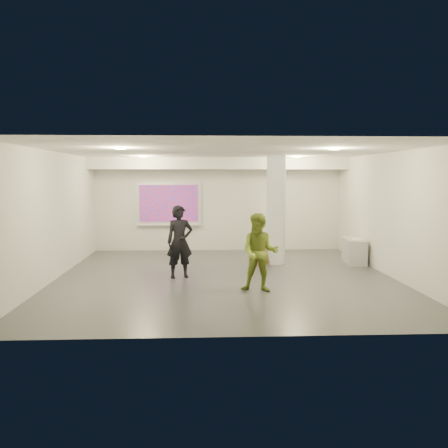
{
  "coord_description": "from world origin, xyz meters",
  "views": [
    {
      "loc": [
        -0.59,
        -11.8,
        2.4
      ],
      "look_at": [
        0.0,
        0.4,
        1.25
      ],
      "focal_mm": 40.0,
      "sensor_mm": 36.0,
      "label": 1
    }
  ],
  "objects": [
    {
      "name": "column",
      "position": [
        1.5,
        1.8,
        1.5
      ],
      "size": [
        0.52,
        0.52,
        3.0
      ],
      "primitive_type": "cylinder",
      "color": "silver",
      "rests_on": "floor"
    },
    {
      "name": "wall_left",
      "position": [
        -4.0,
        0.0,
        1.5
      ],
      "size": [
        0.01,
        9.0,
        3.0
      ],
      "primitive_type": "cube",
      "color": "silver",
      "rests_on": "floor"
    },
    {
      "name": "downlight_se",
      "position": [
        2.2,
        -1.5,
        2.98
      ],
      "size": [
        0.22,
        0.22,
        0.02
      ],
      "primitive_type": "cylinder",
      "color": "#FFEA95",
      "rests_on": "ceiling"
    },
    {
      "name": "wall_back",
      "position": [
        0.0,
        4.5,
        1.5
      ],
      "size": [
        8.0,
        0.01,
        3.0
      ],
      "primitive_type": "cube",
      "color": "silver",
      "rests_on": "floor"
    },
    {
      "name": "wall_front",
      "position": [
        0.0,
        -4.5,
        1.5
      ],
      "size": [
        8.0,
        0.01,
        3.0
      ],
      "primitive_type": "cube",
      "color": "silver",
      "rests_on": "floor"
    },
    {
      "name": "credenza",
      "position": [
        3.72,
        1.82,
        0.34
      ],
      "size": [
        0.59,
        1.2,
        0.68
      ],
      "primitive_type": "cube",
      "rotation": [
        0.0,
        0.0,
        -0.09
      ],
      "color": "#9EA0A3",
      "rests_on": "floor"
    },
    {
      "name": "floor",
      "position": [
        0.0,
        0.0,
        0.0
      ],
      "size": [
        8.0,
        9.0,
        0.01
      ],
      "primitive_type": "cube",
      "color": "#36383D",
      "rests_on": "ground"
    },
    {
      "name": "papers_stack",
      "position": [
        3.75,
        1.74,
        0.69
      ],
      "size": [
        0.29,
        0.34,
        0.02
      ],
      "primitive_type": "cube",
      "rotation": [
        0.0,
        0.0,
        0.14
      ],
      "color": "white",
      "rests_on": "credenza"
    },
    {
      "name": "soffit_band",
      "position": [
        0.0,
        3.95,
        2.82
      ],
      "size": [
        8.0,
        1.1,
        0.36
      ],
      "primitive_type": "cube",
      "color": "white",
      "rests_on": "ceiling"
    },
    {
      "name": "cardboard_front",
      "position": [
        0.93,
        1.45,
        0.25
      ],
      "size": [
        0.47,
        0.23,
        0.49
      ],
      "primitive_type": "cube",
      "rotation": [
        -0.23,
        0.0,
        0.18
      ],
      "color": "olive",
      "rests_on": "floor"
    },
    {
      "name": "projection_screen",
      "position": [
        -1.6,
        4.45,
        1.53
      ],
      "size": [
        2.1,
        0.13,
        1.42
      ],
      "color": "silver",
      "rests_on": "wall_back"
    },
    {
      "name": "man",
      "position": [
        0.65,
        -1.53,
        0.83
      ],
      "size": [
        0.93,
        0.8,
        1.65
      ],
      "primitive_type": "imported",
      "rotation": [
        0.0,
        0.0,
        -0.24
      ],
      "color": "olive",
      "rests_on": "floor"
    },
    {
      "name": "woman",
      "position": [
        -1.08,
        0.01,
        0.87
      ],
      "size": [
        0.72,
        0.56,
        1.73
      ],
      "primitive_type": "imported",
      "rotation": [
        0.0,
        0.0,
        0.25
      ],
      "color": "black",
      "rests_on": "floor"
    },
    {
      "name": "cardboard_back",
      "position": [
        1.25,
        1.69,
        0.26
      ],
      "size": [
        0.49,
        0.24,
        0.51
      ],
      "primitive_type": "cube",
      "rotation": [
        -0.18,
        0.0,
        -0.24
      ],
      "color": "olive",
      "rests_on": "floor"
    },
    {
      "name": "wall_right",
      "position": [
        4.0,
        0.0,
        1.5
      ],
      "size": [
        0.01,
        9.0,
        3.0
      ],
      "primitive_type": "cube",
      "color": "silver",
      "rests_on": "floor"
    },
    {
      "name": "ceiling",
      "position": [
        0.0,
        0.0,
        3.0
      ],
      "size": [
        8.0,
        9.0,
        0.01
      ],
      "primitive_type": "cube",
      "color": "white",
      "rests_on": "floor"
    },
    {
      "name": "downlight_sw",
      "position": [
        -2.2,
        -1.5,
        2.98
      ],
      "size": [
        0.22,
        0.22,
        0.02
      ],
      "primitive_type": "cylinder",
      "color": "#FFEA95",
      "rests_on": "ceiling"
    },
    {
      "name": "downlight_nw",
      "position": [
        -2.2,
        2.5,
        2.98
      ],
      "size": [
        0.22,
        0.22,
        0.02
      ],
      "primitive_type": "cylinder",
      "color": "#FFEA95",
      "rests_on": "ceiling"
    },
    {
      "name": "downlight_ne",
      "position": [
        2.2,
        2.5,
        2.98
      ],
      "size": [
        0.22,
        0.22,
        0.02
      ],
      "primitive_type": "cylinder",
      "color": "#FFEA95",
      "rests_on": "ceiling"
    }
  ]
}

